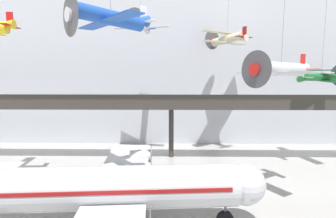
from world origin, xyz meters
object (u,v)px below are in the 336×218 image
(suspended_plane_white_twin, at_px, (141,26))
(suspended_plane_silver_racer, at_px, (281,69))
(airliner_silver_main, at_px, (106,188))
(suspended_plane_cream_biplane, at_px, (227,39))
(suspended_plane_green_biplane, at_px, (321,77))
(suspended_plane_blue_trainer, at_px, (111,18))

(suspended_plane_white_twin, bearing_deg, suspended_plane_silver_racer, 58.54)
(airliner_silver_main, distance_m, suspended_plane_white_twin, 23.81)
(suspended_plane_cream_biplane, relative_size, suspended_plane_silver_racer, 0.63)
(suspended_plane_cream_biplane, xyz_separation_m, suspended_plane_silver_racer, (2.07, -14.05, -4.52))
(suspended_plane_cream_biplane, xyz_separation_m, suspended_plane_green_biplane, (10.87, -4.89, -5.27))
(suspended_plane_cream_biplane, height_order, suspended_plane_green_biplane, suspended_plane_cream_biplane)
(suspended_plane_green_biplane, bearing_deg, suspended_plane_cream_biplane, 139.16)
(airliner_silver_main, distance_m, suspended_plane_silver_racer, 18.10)
(airliner_silver_main, bearing_deg, suspended_plane_silver_racer, 17.49)
(suspended_plane_blue_trainer, xyz_separation_m, suspended_plane_green_biplane, (23.59, 11.39, -4.79))
(suspended_plane_cream_biplane, relative_size, suspended_plane_white_twin, 0.94)
(suspended_plane_green_biplane, bearing_deg, suspended_plane_white_twin, 154.62)
(suspended_plane_cream_biplane, bearing_deg, suspended_plane_silver_racer, 152.10)
(suspended_plane_silver_racer, bearing_deg, airliner_silver_main, -9.98)
(suspended_plane_silver_racer, distance_m, suspended_plane_white_twin, 19.96)
(airliner_silver_main, xyz_separation_m, suspended_plane_white_twin, (0.58, 18.57, 14.90))
(suspended_plane_white_twin, bearing_deg, suspended_plane_green_biplane, 91.73)
(suspended_plane_blue_trainer, xyz_separation_m, suspended_plane_white_twin, (0.67, 14.92, 2.09))
(suspended_plane_silver_racer, height_order, suspended_plane_blue_trainer, suspended_plane_blue_trainer)
(airliner_silver_main, height_order, suspended_plane_white_twin, suspended_plane_white_twin)
(suspended_plane_silver_racer, height_order, suspended_plane_green_biplane, suspended_plane_silver_racer)
(suspended_plane_green_biplane, bearing_deg, airliner_silver_main, -164.01)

